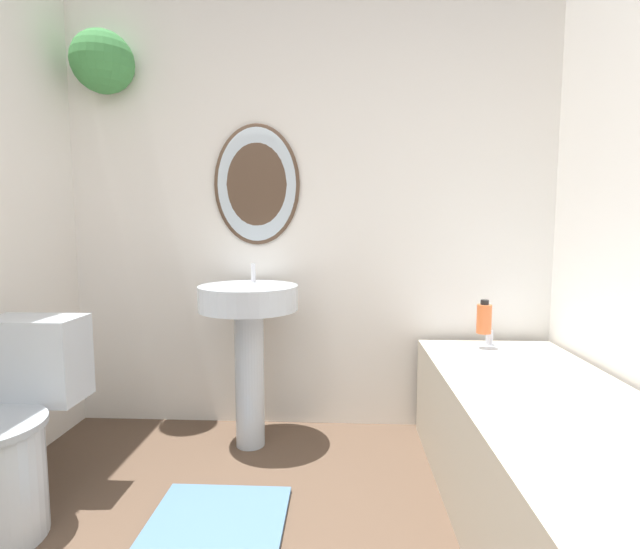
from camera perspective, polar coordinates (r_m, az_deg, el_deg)
wall_back at (r=2.58m, az=-3.32°, el=9.19°), size 2.75×0.32×2.40m
toilet at (r=2.15m, az=-34.36°, el=-16.44°), size 0.40×0.59×0.75m
pedestal_sink at (r=2.35m, az=-8.75°, el=-6.15°), size 0.49×0.49×0.92m
bathtub at (r=2.00m, az=26.51°, el=-19.77°), size 0.70×1.68×0.58m
shampoo_bottle at (r=2.47m, az=19.55°, el=-5.09°), size 0.07×0.07×0.17m
bath_mat at (r=2.02m, az=-12.46°, el=-27.37°), size 0.51×0.44×0.02m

